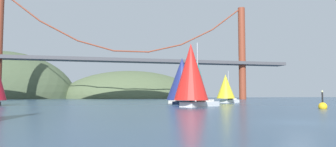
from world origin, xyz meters
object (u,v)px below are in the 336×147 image
Objects in this scene: sailboat_teal_sail at (196,80)px; channel_buoy at (323,106)px; sailboat_navy_sail at (183,80)px; sailboat_red_spinnaker at (192,74)px; sailboat_yellow_sail at (226,88)px.

sailboat_teal_sail is 29.76m from channel_buoy.
sailboat_teal_sail is at bearing 51.47° from sailboat_navy_sail.
sailboat_navy_sail is 7.78m from sailboat_teal_sail.
sailboat_navy_sail is at bearing 119.14° from channel_buoy.
sailboat_red_spinnaker is at bearing 146.05° from channel_buoy.
sailboat_red_spinnaker is 3.78× the size of channel_buoy.
sailboat_yellow_sail is 0.73× the size of sailboat_red_spinnaker.
sailboat_teal_sail reaches higher than sailboat_yellow_sail.
sailboat_teal_sail is (7.10, 18.51, -0.10)m from sailboat_red_spinnaker.
sailboat_navy_sail reaches higher than sailboat_yellow_sail.
sailboat_navy_sail is at bearing -128.53° from sailboat_teal_sail.
sailboat_yellow_sail is 7.73m from sailboat_teal_sail.
sailboat_teal_sail is at bearing -169.34° from sailboat_yellow_sail.
sailboat_teal_sail reaches higher than channel_buoy.
sailboat_navy_sail is 1.10× the size of sailboat_teal_sail.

